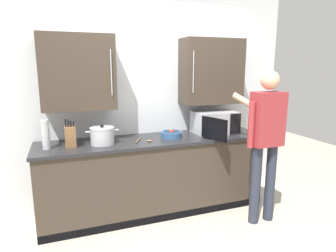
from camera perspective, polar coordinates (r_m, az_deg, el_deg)
name	(u,v)px	position (r m, az deg, el deg)	size (l,w,h in m)	color
ground_plane	(177,242)	(3.16, 1.72, -21.75)	(9.33, 9.33, 0.00)	#B7AD99
back_wall_tiled	(147,90)	(3.63, -4.19, 7.03)	(3.81, 0.44, 2.73)	silver
counter_unit	(155,175)	(3.56, -2.57, -9.59)	(2.67, 0.65, 0.90)	#3D3328
microwave_oven	(213,122)	(3.72, 8.82, 0.71)	(0.54, 0.73, 0.27)	#B7BABF
wooden_spoon	(144,140)	(3.30, -4.70, -2.85)	(0.21, 0.19, 0.02)	brown
fruit_bowl	(171,134)	(3.47, 0.69, -1.55)	(0.25, 0.25, 0.10)	#335684
knife_block	(70,136)	(3.23, -18.60, -1.92)	(0.11, 0.15, 0.30)	brown
thermos_flask	(46,134)	(3.20, -22.85, -1.54)	(0.08, 0.08, 0.30)	#B7BABF
stock_pot	(102,136)	(3.24, -12.76, -1.85)	(0.36, 0.26, 0.22)	#B7BABF
person_figure	(265,134)	(3.32, 18.52, -1.54)	(0.44, 0.52, 1.70)	#282D3D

